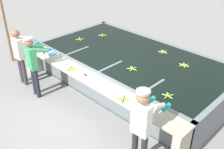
# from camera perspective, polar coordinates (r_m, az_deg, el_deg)

# --- Properties ---
(ground_plane) EXTENTS (80.00, 80.00, 0.00)m
(ground_plane) POSITION_cam_1_polar(r_m,az_deg,el_deg) (6.47, -6.42, -7.87)
(ground_plane) COLOR gray
(ground_plane) RESTS_ON ground
(wash_tank) EXTENTS (5.28, 2.78, 0.87)m
(wash_tank) POSITION_cam_1_polar(r_m,az_deg,el_deg) (7.30, 4.56, 1.03)
(wash_tank) COLOR slate
(wash_tank) RESTS_ON ground
(work_ledge) EXTENTS (5.28, 0.45, 0.87)m
(work_ledge) POSITION_cam_1_polar(r_m,az_deg,el_deg) (6.22, -5.14, -2.31)
(work_ledge) COLOR #A8A393
(work_ledge) RESTS_ON ground
(worker_0) EXTENTS (0.41, 0.71, 1.60)m
(worker_0) POSITION_cam_1_polar(r_m,az_deg,el_deg) (7.48, -19.33, 4.57)
(worker_0) COLOR #38383D
(worker_0) RESTS_ON ground
(worker_1) EXTENTS (0.47, 0.74, 1.63)m
(worker_1) POSITION_cam_1_polar(r_m,az_deg,el_deg) (6.78, -16.72, 2.70)
(worker_1) COLOR #1E2328
(worker_1) RESTS_ON ground
(worker_2) EXTENTS (0.43, 0.73, 1.71)m
(worker_2) POSITION_cam_1_polar(r_m,az_deg,el_deg) (4.49, 6.59, -10.43)
(worker_2) COLOR #1E2328
(worker_2) RESTS_ON ground
(banana_bunch_floating_0) EXTENTS (0.28, 0.27, 0.08)m
(banana_bunch_floating_0) POSITION_cam_1_polar(r_m,az_deg,el_deg) (5.51, 12.09, -4.51)
(banana_bunch_floating_0) COLOR #75A333
(banana_bunch_floating_0) RESTS_ON wash_tank
(banana_bunch_floating_1) EXTENTS (0.26, 0.28, 0.08)m
(banana_bunch_floating_1) POSITION_cam_1_polar(r_m,az_deg,el_deg) (7.38, 11.04, 4.85)
(banana_bunch_floating_1) COLOR #93BC3D
(banana_bunch_floating_1) RESTS_ON wash_tank
(banana_bunch_floating_2) EXTENTS (0.27, 0.28, 0.08)m
(banana_bunch_floating_2) POSITION_cam_1_polar(r_m,az_deg,el_deg) (6.40, 4.41, 1.27)
(banana_bunch_floating_2) COLOR #7FAD33
(banana_bunch_floating_2) RESTS_ON wash_tank
(banana_bunch_floating_3) EXTENTS (0.28, 0.27, 0.08)m
(banana_bunch_floating_3) POSITION_cam_1_polar(r_m,az_deg,el_deg) (6.78, 15.40, 1.97)
(banana_bunch_floating_3) COLOR #8CB738
(banana_bunch_floating_3) RESTS_ON wash_tank
(banana_bunch_floating_4) EXTENTS (0.22, 0.22, 0.08)m
(banana_bunch_floating_4) POSITION_cam_1_polar(r_m,az_deg,el_deg) (8.41, -2.08, 8.53)
(banana_bunch_floating_4) COLOR #8CB738
(banana_bunch_floating_4) RESTS_ON wash_tank
(banana_bunch_floating_5) EXTENTS (0.26, 0.26, 0.08)m
(banana_bunch_floating_5) POSITION_cam_1_polar(r_m,az_deg,el_deg) (8.15, -7.03, 7.62)
(banana_bunch_floating_5) COLOR #8CB738
(banana_bunch_floating_5) RESTS_ON wash_tank
(banana_bunch_ledge_0) EXTENTS (0.27, 0.27, 0.08)m
(banana_bunch_ledge_0) POSITION_cam_1_polar(r_m,az_deg,el_deg) (6.45, -8.97, 1.27)
(banana_bunch_ledge_0) COLOR #8CB738
(banana_bunch_ledge_0) RESTS_ON work_ledge
(banana_bunch_ledge_1) EXTENTS (0.25, 0.25, 0.08)m
(banana_bunch_ledge_1) POSITION_cam_1_polar(r_m,az_deg,el_deg) (5.29, 2.40, -5.27)
(banana_bunch_ledge_1) COLOR #7FAD33
(banana_bunch_ledge_1) RESTS_ON work_ledge
(knife_0) EXTENTS (0.35, 0.07, 0.02)m
(knife_0) POSITION_cam_1_polar(r_m,az_deg,el_deg) (6.11, -5.44, -0.32)
(knife_0) COLOR silver
(knife_0) RESTS_ON work_ledge
(knife_1) EXTENTS (0.33, 0.17, 0.02)m
(knife_1) POSITION_cam_1_polar(r_m,az_deg,el_deg) (7.39, -14.58, 4.40)
(knife_1) COLOR silver
(knife_1) RESTS_ON work_ledge
(support_post_left) EXTENTS (0.09, 0.09, 3.20)m
(support_post_left) POSITION_cam_1_polar(r_m,az_deg,el_deg) (8.80, -22.65, 12.18)
(support_post_left) COLOR #846647
(support_post_left) RESTS_ON ground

